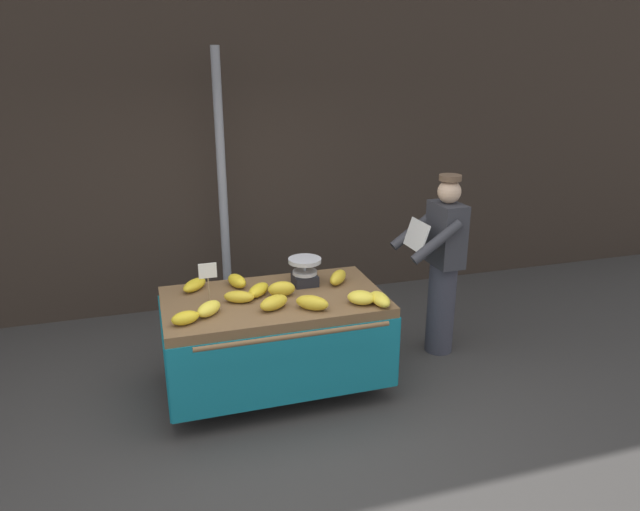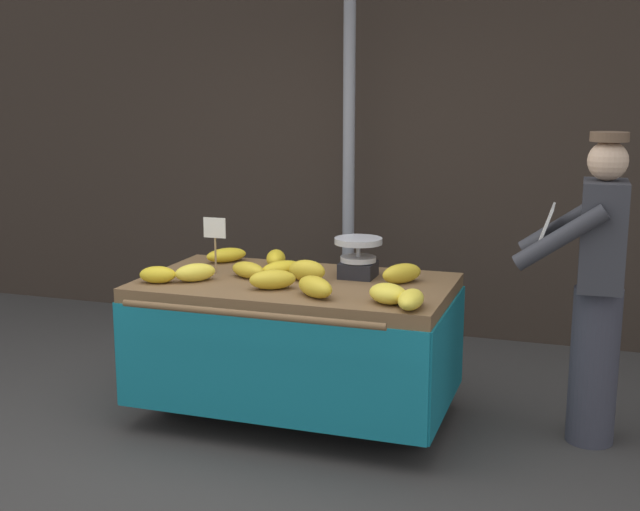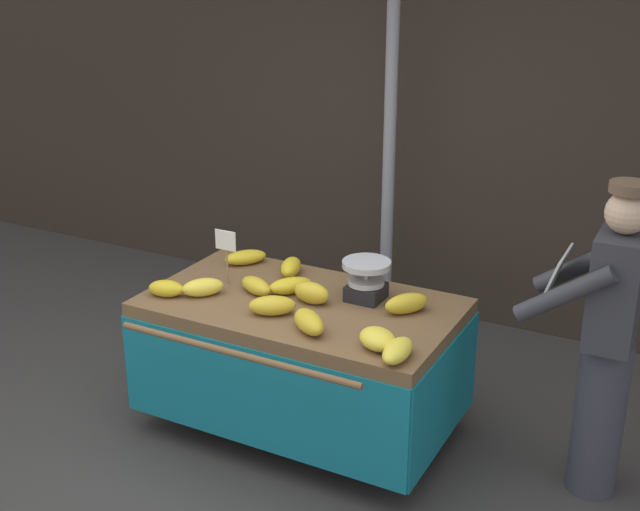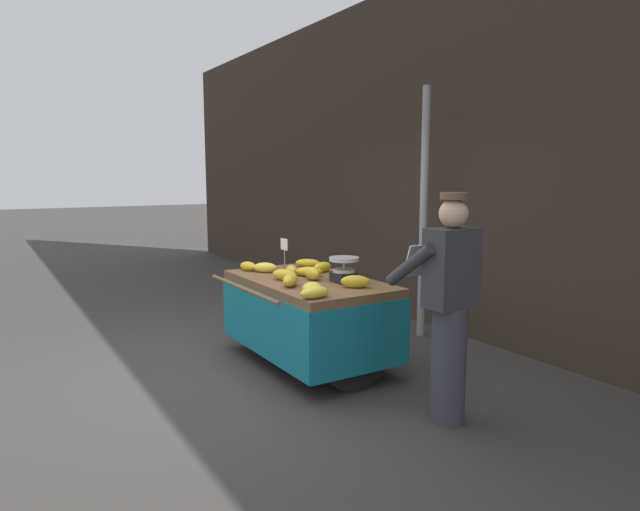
{
  "view_description": "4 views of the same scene",
  "coord_description": "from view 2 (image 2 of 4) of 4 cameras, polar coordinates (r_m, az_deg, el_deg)",
  "views": [
    {
      "loc": [
        -0.76,
        -3.49,
        2.67
      ],
      "look_at": [
        0.54,
        0.75,
        1.17
      ],
      "focal_mm": 32.45,
      "sensor_mm": 36.0,
      "label": 1
    },
    {
      "loc": [
        1.76,
        -3.63,
        1.95
      ],
      "look_at": [
        0.34,
        0.63,
        1.03
      ],
      "focal_mm": 46.71,
      "sensor_mm": 36.0,
      "label": 2
    },
    {
      "loc": [
        2.27,
        -3.02,
        2.77
      ],
      "look_at": [
        0.31,
        0.67,
        1.19
      ],
      "focal_mm": 46.39,
      "sensor_mm": 36.0,
      "label": 3
    },
    {
      "loc": [
        4.67,
        -1.91,
        1.83
      ],
      "look_at": [
        0.41,
        0.72,
        1.11
      ],
      "focal_mm": 31.15,
      "sensor_mm": 36.0,
      "label": 4
    }
  ],
  "objects": [
    {
      "name": "price_sign",
      "position": [
        4.96,
        -7.22,
        1.53
      ],
      "size": [
        0.14,
        0.01,
        0.34
      ],
      "color": "#997A51",
      "rests_on": "banana_cart"
    },
    {
      "name": "banana_bunch_0",
      "position": [
        4.75,
        5.63,
        -1.23
      ],
      "size": [
        0.25,
        0.27,
        0.11
      ],
      "primitive_type": "ellipsoid",
      "rotation": [
        0.0,
        0.0,
        2.47
      ],
      "color": "gold",
      "rests_on": "banana_cart"
    },
    {
      "name": "banana_bunch_3",
      "position": [
        5.33,
        -6.44,
        0.03
      ],
      "size": [
        0.27,
        0.29,
        0.09
      ],
      "primitive_type": "ellipsoid",
      "rotation": [
        0.0,
        0.0,
        2.44
      ],
      "color": "gold",
      "rests_on": "banana_cart"
    },
    {
      "name": "banana_bunch_6",
      "position": [
        4.87,
        -4.94,
        -1.0
      ],
      "size": [
        0.27,
        0.2,
        0.1
      ],
      "primitive_type": "ellipsoid",
      "rotation": [
        0.0,
        0.0,
        1.17
      ],
      "color": "gold",
      "rests_on": "banana_cart"
    },
    {
      "name": "vendor_person",
      "position": [
        4.73,
        18.38,
        -2.17
      ],
      "size": [
        0.59,
        0.52,
        1.71
      ],
      "color": "#383842",
      "rests_on": "ground"
    },
    {
      "name": "banana_bunch_7",
      "position": [
        5.16,
        -3.04,
        -0.2
      ],
      "size": [
        0.19,
        0.26,
        0.11
      ],
      "primitive_type": "ellipsoid",
      "rotation": [
        0.0,
        0.0,
        0.32
      ],
      "color": "gold",
      "rests_on": "banana_cart"
    },
    {
      "name": "ground_plane",
      "position": [
        4.48,
        -6.86,
        -14.34
      ],
      "size": [
        60.0,
        60.0,
        0.0
      ],
      "primitive_type": "plane",
      "color": "#383533"
    },
    {
      "name": "banana_bunch_9",
      "position": [
        4.41,
        -0.34,
        -2.16
      ],
      "size": [
        0.29,
        0.26,
        0.11
      ],
      "primitive_type": "ellipsoid",
      "rotation": [
        0.0,
        0.0,
        0.9
      ],
      "color": "gold",
      "rests_on": "banana_cart"
    },
    {
      "name": "banana_bunch_4",
      "position": [
        4.59,
        -3.27,
        -1.66
      ],
      "size": [
        0.29,
        0.24,
        0.11
      ],
      "primitive_type": "ellipsoid",
      "rotation": [
        0.0,
        0.0,
        2.1
      ],
      "color": "gold",
      "rests_on": "banana_cart"
    },
    {
      "name": "back_wall",
      "position": [
        6.73,
        3.43,
        12.69
      ],
      "size": [
        16.0,
        0.24,
        4.18
      ],
      "primitive_type": "cube",
      "color": "#332821",
      "rests_on": "ground"
    },
    {
      "name": "street_pole",
      "position": [
        6.27,
        1.98,
        6.54
      ],
      "size": [
        0.09,
        0.09,
        2.81
      ],
      "primitive_type": "cylinder",
      "color": "gray",
      "rests_on": "ground"
    },
    {
      "name": "banana_cart",
      "position": [
        4.86,
        -1.67,
        -4.32
      ],
      "size": [
        1.8,
        1.23,
        0.85
      ],
      "color": "brown",
      "rests_on": "ground"
    },
    {
      "name": "banana_bunch_5",
      "position": [
        4.83,
        -8.54,
        -1.16
      ],
      "size": [
        0.26,
        0.26,
        0.1
      ],
      "primitive_type": "ellipsoid",
      "rotation": [
        0.0,
        0.0,
        2.4
      ],
      "color": "yellow",
      "rests_on": "banana_cart"
    },
    {
      "name": "banana_bunch_10",
      "position": [
        4.21,
        6.25,
        -3.01
      ],
      "size": [
        0.13,
        0.27,
        0.1
      ],
      "primitive_type": "ellipsoid",
      "rotation": [
        0.0,
        0.0,
        0.04
      ],
      "color": "yellow",
      "rests_on": "banana_cart"
    },
    {
      "name": "banana_bunch_2",
      "position": [
        4.89,
        -2.6,
        -0.91
      ],
      "size": [
        0.26,
        0.28,
        0.1
      ],
      "primitive_type": "ellipsoid",
      "rotation": [
        0.0,
        0.0,
        2.45
      ],
      "color": "gold",
      "rests_on": "banana_cart"
    },
    {
      "name": "weighing_scale",
      "position": [
        4.86,
        2.63,
        -0.14
      ],
      "size": [
        0.28,
        0.28,
        0.24
      ],
      "color": "black",
      "rests_on": "banana_cart"
    },
    {
      "name": "banana_bunch_8",
      "position": [
        4.82,
        -11.06,
        -1.3
      ],
      "size": [
        0.23,
        0.17,
        0.1
      ],
      "primitive_type": "ellipsoid",
      "rotation": [
        0.0,
        0.0,
        1.87
      ],
      "color": "gold",
      "rests_on": "banana_cart"
    },
    {
      "name": "banana_bunch_1",
      "position": [
        4.3,
        4.68,
        -2.62
      ],
      "size": [
        0.27,
        0.26,
        0.11
      ],
      "primitive_type": "ellipsoid",
      "rotation": [
        0.0,
        0.0,
        1.01
      ],
      "color": "yellow",
      "rests_on": "banana_cart"
    },
    {
      "name": "banana_bunch_11",
      "position": [
        4.77,
        -0.9,
        -1.05
      ],
      "size": [
        0.23,
        0.14,
        0.12
      ],
      "primitive_type": "ellipsoid",
      "rotation": [
        0.0,
        0.0,
        1.5
      ],
      "color": "gold",
      "rests_on": "banana_cart"
    }
  ]
}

